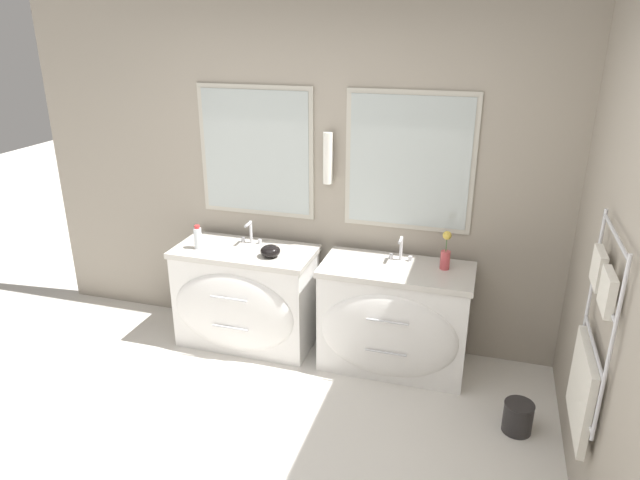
{
  "coord_description": "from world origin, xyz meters",
  "views": [
    {
      "loc": [
        1.09,
        -2.02,
        2.4
      ],
      "look_at": [
        0.06,
        1.35,
        1.04
      ],
      "focal_mm": 32.0,
      "sensor_mm": 36.0,
      "label": 1
    }
  ],
  "objects": [
    {
      "name": "vanity_right",
      "position": [
        0.54,
        1.59,
        0.4
      ],
      "size": [
        1.07,
        0.58,
        0.79
      ],
      "color": "white",
      "rests_on": "ground_plane"
    },
    {
      "name": "wall_right",
      "position": [
        1.72,
        0.86,
        1.29
      ],
      "size": [
        0.13,
        3.89,
        2.6
      ],
      "color": "#9E9384",
      "rests_on": "ground_plane"
    },
    {
      "name": "wall_back",
      "position": [
        -0.0,
        1.96,
        1.31
      ],
      "size": [
        4.98,
        0.15,
        2.6
      ],
      "color": "#9E9384",
      "rests_on": "ground_plane"
    },
    {
      "name": "toiletry_bottle",
      "position": [
        -0.96,
        1.54,
        0.88
      ],
      "size": [
        0.06,
        0.06,
        0.18
      ],
      "color": "silver",
      "rests_on": "vanity_left"
    },
    {
      "name": "flower_vase",
      "position": [
        0.86,
        1.69,
        0.91
      ],
      "size": [
        0.07,
        0.07,
        0.28
      ],
      "color": "#CC4C51",
      "rests_on": "vanity_right"
    },
    {
      "name": "amenity_bowl",
      "position": [
        -0.38,
        1.54,
        0.83
      ],
      "size": [
        0.15,
        0.15,
        0.09
      ],
      "color": "black",
      "rests_on": "vanity_left"
    },
    {
      "name": "faucet_left",
      "position": [
        -0.62,
        1.75,
        0.88
      ],
      "size": [
        0.17,
        0.11,
        0.18
      ],
      "color": "silver",
      "rests_on": "vanity_left"
    },
    {
      "name": "waste_bin",
      "position": [
        1.42,
        1.11,
        0.11
      ],
      "size": [
        0.18,
        0.18,
        0.2
      ],
      "color": "#282626",
      "rests_on": "ground_plane"
    },
    {
      "name": "vanity_left",
      "position": [
        -0.62,
        1.59,
        0.4
      ],
      "size": [
        1.07,
        0.58,
        0.79
      ],
      "color": "white",
      "rests_on": "ground_plane"
    },
    {
      "name": "faucet_right",
      "position": [
        0.54,
        1.75,
        0.88
      ],
      "size": [
        0.17,
        0.11,
        0.18
      ],
      "color": "silver",
      "rests_on": "vanity_right"
    }
  ]
}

